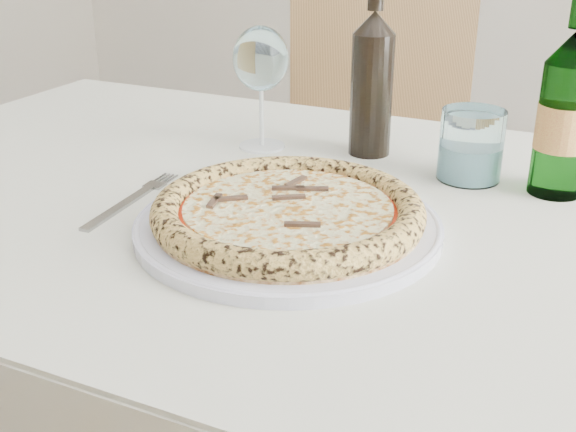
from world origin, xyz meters
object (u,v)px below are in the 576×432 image
object	(u,v)px
chair_far	(383,165)
plate	(288,225)
dining_table	(316,260)
beer_bottle	(565,114)
pizza	(288,211)
wine_bottle	(372,82)
wine_glass	(261,61)
tumbler	(471,150)

from	to	relation	value
chair_far	plate	world-z (taller)	chair_far
dining_table	beer_bottle	xyz separation A→B (m)	(0.28, 0.15, 0.19)
chair_far	pizza	world-z (taller)	chair_far
plate	wine_bottle	distance (m)	0.33
wine_glass	wine_bottle	world-z (taller)	wine_bottle
pizza	wine_glass	size ratio (longest dim) A/B	1.69
plate	wine_bottle	world-z (taller)	wine_bottle
beer_bottle	wine_bottle	bearing A→B (deg)	166.21
wine_glass	chair_far	bearing A→B (deg)	85.61
beer_bottle	pizza	bearing A→B (deg)	-138.61
pizza	plate	bearing A→B (deg)	16.22
chair_far	tumbler	bearing A→B (deg)	-65.89
dining_table	wine_bottle	xyz separation A→B (m)	(0.01, 0.22, 0.20)
dining_table	chair_far	xyz separation A→B (m)	(-0.11, 0.79, -0.14)
chair_far	pizza	bearing A→B (deg)	-82.77
chair_far	wine_bottle	world-z (taller)	wine_bottle
tumbler	beer_bottle	distance (m)	0.13
wine_glass	beer_bottle	distance (m)	0.44
dining_table	beer_bottle	distance (m)	0.37
pizza	beer_bottle	size ratio (longest dim) A/B	1.19
dining_table	tumbler	size ratio (longest dim) A/B	15.47
wine_glass	wine_bottle	bearing A→B (deg)	12.19
dining_table	plate	size ratio (longest dim) A/B	4.23
dining_table	tumbler	distance (m)	0.27
chair_far	tumbler	world-z (taller)	chair_far
dining_table	wine_glass	world-z (taller)	wine_glass
wine_glass	tumbler	size ratio (longest dim) A/B	1.92
tumbler	wine_bottle	bearing A→B (deg)	160.57
chair_far	beer_bottle	size ratio (longest dim) A/B	3.44
dining_table	plate	xyz separation A→B (m)	(-0.00, -0.10, 0.09)
dining_table	pizza	world-z (taller)	pizza
pizza	beer_bottle	distance (m)	0.39
dining_table	tumbler	xyz separation A→B (m)	(0.17, 0.16, 0.13)
plate	wine_glass	distance (m)	0.35
dining_table	chair_far	size ratio (longest dim) A/B	1.65
dining_table	tumbler	bearing A→B (deg)	43.72
wine_bottle	dining_table	bearing A→B (deg)	-91.75
dining_table	wine_glass	bearing A→B (deg)	131.19
chair_far	wine_bottle	size ratio (longest dim) A/B	3.56
pizza	tumbler	world-z (taller)	tumbler
plate	pizza	size ratio (longest dim) A/B	1.13
pizza	wine_glass	xyz separation A→B (m)	(-0.16, 0.28, 0.11)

